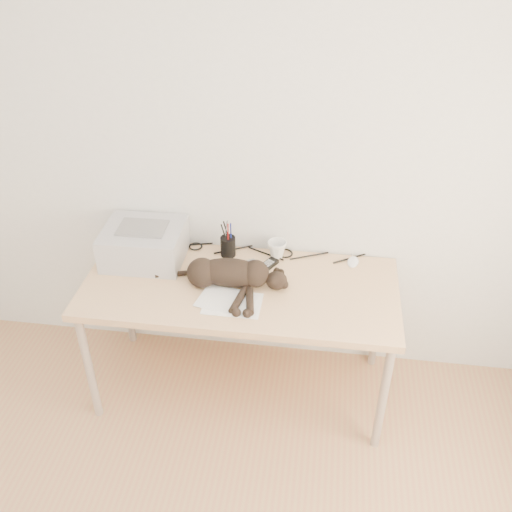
# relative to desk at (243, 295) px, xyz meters

# --- Properties ---
(wall_back) EXTENTS (3.50, 0.00, 3.50)m
(wall_back) POSITION_rel_desk_xyz_m (0.00, 0.27, 0.69)
(wall_back) COLOR white
(wall_back) RESTS_ON floor
(desk) EXTENTS (1.60, 0.70, 0.74)m
(desk) POSITION_rel_desk_xyz_m (0.00, 0.00, 0.00)
(desk) COLOR #D7B07E
(desk) RESTS_ON floor
(printer) EXTENTS (0.42, 0.36, 0.20)m
(printer) POSITION_rel_desk_xyz_m (-0.54, 0.08, 0.23)
(printer) COLOR #ADADB2
(printer) RESTS_ON desk
(papers) EXTENTS (0.33, 0.25, 0.01)m
(papers) POSITION_rel_desk_xyz_m (-0.03, -0.23, 0.14)
(papers) COLOR white
(papers) RESTS_ON desk
(cat) EXTENTS (0.69, 0.31, 0.16)m
(cat) POSITION_rel_desk_xyz_m (-0.07, -0.10, 0.20)
(cat) COLOR black
(cat) RESTS_ON desk
(mug) EXTENTS (0.14, 0.14, 0.10)m
(mug) POSITION_rel_desk_xyz_m (0.16, 0.19, 0.18)
(mug) COLOR white
(mug) RESTS_ON desk
(pen_cup) EXTENTS (0.08, 0.08, 0.21)m
(pen_cup) POSITION_rel_desk_xyz_m (-0.11, 0.17, 0.19)
(pen_cup) COLOR black
(pen_cup) RESTS_ON desk
(remote_grey) EXTENTS (0.13, 0.17, 0.02)m
(remote_grey) POSITION_rel_desk_xyz_m (0.07, 0.05, 0.14)
(remote_grey) COLOR slate
(remote_grey) RESTS_ON desk
(remote_black) EXTENTS (0.14, 0.19, 0.02)m
(remote_black) POSITION_rel_desk_xyz_m (0.11, 0.07, 0.14)
(remote_black) COLOR black
(remote_black) RESTS_ON desk
(mouse) EXTENTS (0.07, 0.11, 0.03)m
(mouse) POSITION_rel_desk_xyz_m (0.57, 0.19, 0.15)
(mouse) COLOR white
(mouse) RESTS_ON desk
(cable_tangle) EXTENTS (1.36, 0.09, 0.01)m
(cable_tangle) POSITION_rel_desk_xyz_m (0.00, 0.22, 0.14)
(cable_tangle) COLOR black
(cable_tangle) RESTS_ON desk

